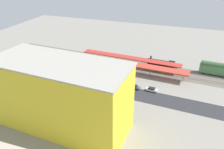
{
  "coord_description": "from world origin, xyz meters",
  "views": [
    {
      "loc": [
        -29.88,
        76.59,
        47.04
      ],
      "look_at": [
        -3.6,
        2.29,
        6.11
      ],
      "focal_mm": 35.39,
      "sensor_mm": 36.0,
      "label": 1
    }
  ],
  "objects_px": {
    "construction_building": "(62,96)",
    "street_tree_3": "(105,83)",
    "platform_canopy_near": "(135,65)",
    "parked_car_1": "(134,87)",
    "street_tree_2": "(112,87)",
    "platform_canopy_far": "(130,58)",
    "street_tree_4": "(81,77)",
    "parked_car_3": "(100,81)",
    "parked_car_4": "(82,78)",
    "locomotive": "(162,64)",
    "parked_car_0": "(152,90)",
    "box_truck_1": "(77,98)",
    "traffic_light": "(80,68)",
    "parked_car_5": "(67,75)",
    "parked_car_2": "(117,83)",
    "passenger_coach": "(219,69)",
    "street_tree_1": "(64,74)",
    "street_tree_0": "(55,76)",
    "box_truck_0": "(41,90)"
  },
  "relations": [
    {
      "from": "street_tree_4",
      "to": "box_truck_1",
      "type": "bearing_deg",
      "value": 105.19
    },
    {
      "from": "locomotive",
      "to": "parked_car_5",
      "type": "bearing_deg",
      "value": 31.88
    },
    {
      "from": "construction_building",
      "to": "passenger_coach",
      "type": "bearing_deg",
      "value": -129.08
    },
    {
      "from": "street_tree_2",
      "to": "street_tree_0",
      "type": "bearing_deg",
      "value": -1.86
    },
    {
      "from": "construction_building",
      "to": "street_tree_3",
      "type": "bearing_deg",
      "value": -102.02
    },
    {
      "from": "construction_building",
      "to": "platform_canopy_far",
      "type": "bearing_deg",
      "value": -95.46
    },
    {
      "from": "parked_car_3",
      "to": "street_tree_2",
      "type": "bearing_deg",
      "value": 133.51
    },
    {
      "from": "street_tree_4",
      "to": "traffic_light",
      "type": "xyz_separation_m",
      "value": [
        5.08,
        -9.48,
        -1.41
      ]
    },
    {
      "from": "platform_canopy_far",
      "to": "traffic_light",
      "type": "xyz_separation_m",
      "value": [
        17.7,
        19.25,
        0.14
      ]
    },
    {
      "from": "parked_car_2",
      "to": "street_tree_4",
      "type": "height_order",
      "value": "street_tree_4"
    },
    {
      "from": "platform_canopy_near",
      "to": "parked_car_5",
      "type": "relative_size",
      "value": 10.25
    },
    {
      "from": "street_tree_3",
      "to": "traffic_light",
      "type": "relative_size",
      "value": 1.15
    },
    {
      "from": "passenger_coach",
      "to": "parked_car_2",
      "type": "bearing_deg",
      "value": 30.23
    },
    {
      "from": "locomotive",
      "to": "parked_car_1",
      "type": "xyz_separation_m",
      "value": [
        7.93,
        24.29,
        -1.1
      ]
    },
    {
      "from": "passenger_coach",
      "to": "parked_car_4",
      "type": "relative_size",
      "value": 3.74
    },
    {
      "from": "street_tree_1",
      "to": "parked_car_2",
      "type": "bearing_deg",
      "value": -159.5
    },
    {
      "from": "parked_car_3",
      "to": "parked_car_4",
      "type": "bearing_deg",
      "value": 0.78
    },
    {
      "from": "parked_car_0",
      "to": "parked_car_4",
      "type": "xyz_separation_m",
      "value": [
        30.9,
        0.32,
        -0.01
      ]
    },
    {
      "from": "street_tree_2",
      "to": "locomotive",
      "type": "bearing_deg",
      "value": -113.08
    },
    {
      "from": "street_tree_2",
      "to": "traffic_light",
      "type": "relative_size",
      "value": 1.14
    },
    {
      "from": "parked_car_5",
      "to": "parked_car_0",
      "type": "bearing_deg",
      "value": -179.22
    },
    {
      "from": "parked_car_4",
      "to": "street_tree_3",
      "type": "xyz_separation_m",
      "value": [
        -14.07,
        7.94,
        4.15
      ]
    },
    {
      "from": "parked_car_2",
      "to": "street_tree_2",
      "type": "bearing_deg",
      "value": 97.82
    },
    {
      "from": "construction_building",
      "to": "parked_car_3",
      "type": "bearing_deg",
      "value": -87.31
    },
    {
      "from": "locomotive",
      "to": "passenger_coach",
      "type": "relative_size",
      "value": 0.86
    },
    {
      "from": "box_truck_1",
      "to": "street_tree_4",
      "type": "xyz_separation_m",
      "value": [
        2.35,
        -8.67,
        4.05
      ]
    },
    {
      "from": "parked_car_0",
      "to": "traffic_light",
      "type": "distance_m",
      "value": 32.73
    },
    {
      "from": "platform_canopy_near",
      "to": "platform_canopy_far",
      "type": "xyz_separation_m",
      "value": [
        4.43,
        -7.33,
        -0.21
      ]
    },
    {
      "from": "platform_canopy_far",
      "to": "street_tree_4",
      "type": "relative_size",
      "value": 6.03
    },
    {
      "from": "platform_canopy_far",
      "to": "parked_car_2",
      "type": "xyz_separation_m",
      "value": [
        -0.01,
        20.74,
        -3.39
      ]
    },
    {
      "from": "street_tree_0",
      "to": "parked_car_2",
      "type": "bearing_deg",
      "value": -160.5
    },
    {
      "from": "street_tree_2",
      "to": "street_tree_4",
      "type": "bearing_deg",
      "value": -6.09
    },
    {
      "from": "box_truck_0",
      "to": "street_tree_4",
      "type": "relative_size",
      "value": 1.18
    },
    {
      "from": "passenger_coach",
      "to": "street_tree_2",
      "type": "distance_m",
      "value": 51.92
    },
    {
      "from": "platform_canopy_near",
      "to": "parked_car_1",
      "type": "bearing_deg",
      "value": 102.98
    },
    {
      "from": "platform_canopy_far",
      "to": "parked_car_0",
      "type": "relative_size",
      "value": 10.35
    },
    {
      "from": "construction_building",
      "to": "street_tree_4",
      "type": "height_order",
      "value": "construction_building"
    },
    {
      "from": "box_truck_1",
      "to": "street_tree_3",
      "type": "relative_size",
      "value": 1.29
    },
    {
      "from": "parked_car_3",
      "to": "parked_car_5",
      "type": "xyz_separation_m",
      "value": [
        16.3,
        0.32,
        -0.06
      ]
    },
    {
      "from": "parked_car_5",
      "to": "street_tree_3",
      "type": "distance_m",
      "value": 23.45
    },
    {
      "from": "passenger_coach",
      "to": "street_tree_4",
      "type": "bearing_deg",
      "value": 30.73
    },
    {
      "from": "parked_car_1",
      "to": "street_tree_1",
      "type": "distance_m",
      "value": 29.59
    },
    {
      "from": "parked_car_1",
      "to": "street_tree_2",
      "type": "relative_size",
      "value": 0.68
    },
    {
      "from": "street_tree_1",
      "to": "traffic_light",
      "type": "bearing_deg",
      "value": -107.74
    },
    {
      "from": "parked_car_4",
      "to": "passenger_coach",
      "type": "bearing_deg",
      "value": -157.01
    },
    {
      "from": "parked_car_2",
      "to": "construction_building",
      "type": "distance_m",
      "value": 32.04
    },
    {
      "from": "locomotive",
      "to": "parked_car_3",
      "type": "relative_size",
      "value": 3.57
    },
    {
      "from": "locomotive",
      "to": "parked_car_5",
      "type": "xyz_separation_m",
      "value": [
        39.31,
        24.45,
        -1.1
      ]
    },
    {
      "from": "construction_building",
      "to": "street_tree_2",
      "type": "xyz_separation_m",
      "value": [
        -9.19,
        -19.93,
        -6.25
      ]
    },
    {
      "from": "parked_car_0",
      "to": "platform_canopy_near",
      "type": "bearing_deg",
      "value": -52.31
    }
  ]
}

